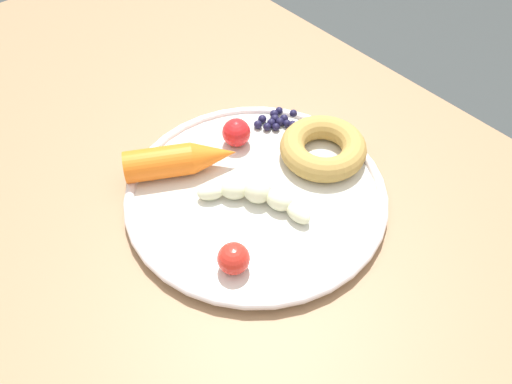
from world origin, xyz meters
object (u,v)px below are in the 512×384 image
carrot_orange (181,160)px  blueberry_pile (276,120)px  plate (256,194)px  tomato_mid (234,258)px  dining_table (228,240)px  donut (323,148)px  banana (256,195)px  tomato_near (236,133)px

carrot_orange → blueberry_pile: 0.15m
plate → carrot_orange: 0.10m
tomato_mid → dining_table: bearing=147.3°
dining_table → blueberry_pile: bearing=112.0°
dining_table → donut: (0.03, 0.13, 0.11)m
banana → donut: bearing=91.6°
banana → tomato_near: bearing=153.4°
plate → banana: banana is taller
banana → tomato_mid: size_ratio=3.56×
banana → tomato_near: size_ratio=3.35×
banana → donut: (-0.00, 0.11, 0.00)m
plate → tomato_mid: (0.07, -0.09, 0.02)m
dining_table → banana: banana is taller
donut → tomato_near: 0.11m
carrot_orange → donut: bearing=57.5°
banana → tomato_mid: 0.09m
carrot_orange → tomato_mid: bearing=-15.2°
tomato_mid → donut: bearing=106.6°
plate → carrot_orange: size_ratio=2.28×
banana → tomato_near: tomato_near is taller
tomato_mid → tomato_near: bearing=139.9°
donut → tomato_mid: size_ratio=3.15×
dining_table → tomato_near: tomato_near is taller
dining_table → blueberry_pile: 0.18m
blueberry_pile → donut: bearing=1.4°
donut → blueberry_pile: size_ratio=1.97×
carrot_orange → tomato_mid: carrot_orange is taller
blueberry_pile → tomato_mid: tomato_mid is taller
plate → carrot_orange: (-0.09, -0.05, 0.02)m
donut → plate: bearing=-95.2°
dining_table → tomato_near: (-0.06, 0.07, 0.11)m
dining_table → tomato_mid: size_ratio=36.86×
blueberry_pile → tomato_near: 0.07m
dining_table → tomato_mid: 0.16m
dining_table → tomato_mid: tomato_mid is taller
plate → donut: (0.01, 0.10, 0.02)m
blueberry_pile → tomato_mid: (0.14, -0.19, 0.01)m
banana → carrot_orange: bearing=-160.0°
plate → donut: 0.11m
plate → carrot_orange: carrot_orange is taller
dining_table → tomato_mid: bearing=-32.7°
carrot_orange → blueberry_pile: carrot_orange is taller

